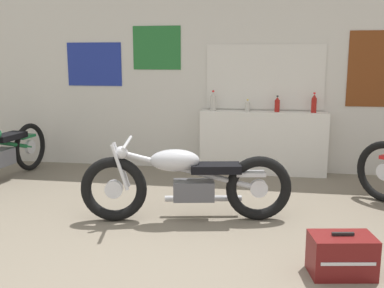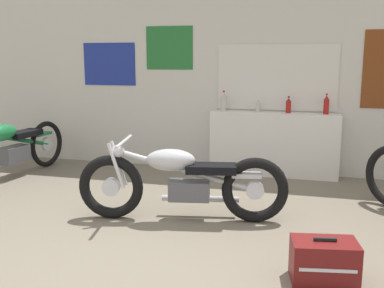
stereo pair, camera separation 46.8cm
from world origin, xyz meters
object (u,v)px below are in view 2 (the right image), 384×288
object	(u,v)px
hard_case_darkred	(324,261)
motorcycle_silver	(182,182)
bottle_left_center	(258,107)
motorcycle_green	(9,148)
bottle_leftmost	(224,102)
bottle_center	(288,106)
bottle_right_center	(326,105)

from	to	relation	value
hard_case_darkred	motorcycle_silver	bearing A→B (deg)	144.88
bottle_left_center	motorcycle_green	distance (m)	3.43
bottle_leftmost	motorcycle_green	size ratio (longest dim) A/B	0.13
motorcycle_green	bottle_center	bearing A→B (deg)	17.03
bottle_leftmost	motorcycle_silver	bearing A→B (deg)	-90.61
bottle_leftmost	bottle_center	xyz separation A→B (m)	(0.89, -0.00, -0.03)
bottle_leftmost	bottle_right_center	bearing A→B (deg)	-0.27
bottle_right_center	motorcycle_green	distance (m)	4.29
bottle_leftmost	bottle_center	bearing A→B (deg)	-0.02
bottle_leftmost	motorcycle_green	bearing A→B (deg)	-157.87
bottle_leftmost	hard_case_darkred	xyz separation A→B (m)	(1.34, -2.97, -0.85)
bottle_leftmost	motorcycle_green	xyz separation A→B (m)	(-2.72, -1.11, -0.58)
bottle_center	motorcycle_silver	xyz separation A→B (m)	(-0.91, -2.02, -0.58)
motorcycle_silver	bottle_center	bearing A→B (deg)	65.63
bottle_center	bottle_right_center	distance (m)	0.49
bottle_center	hard_case_darkred	distance (m)	3.12
bottle_right_center	motorcycle_green	xyz separation A→B (m)	(-4.10, -1.10, -0.57)
bottle_leftmost	motorcycle_green	world-z (taller)	bottle_leftmost
bottle_center	hard_case_darkred	world-z (taller)	bottle_center
hard_case_darkred	bottle_left_center	bearing A→B (deg)	106.02
bottle_left_center	bottle_leftmost	bearing A→B (deg)	-178.70
bottle_left_center	motorcycle_silver	distance (m)	2.16
bottle_leftmost	bottle_left_center	distance (m)	0.49
bottle_left_center	motorcycle_silver	bearing A→B (deg)	-104.00
bottle_leftmost	motorcycle_green	distance (m)	2.99
bottle_right_center	motorcycle_green	bearing A→B (deg)	-165.00
bottle_center	bottle_right_center	world-z (taller)	bottle_right_center
bottle_leftmost	motorcycle_silver	xyz separation A→B (m)	(-0.02, -2.02, -0.61)
motorcycle_green	hard_case_darkred	world-z (taller)	motorcycle_green
bottle_right_center	motorcycle_silver	size ratio (longest dim) A/B	0.13
bottle_leftmost	bottle_right_center	xyz separation A→B (m)	(1.38, -0.01, -0.00)
bottle_leftmost	bottle_right_center	distance (m)	1.38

